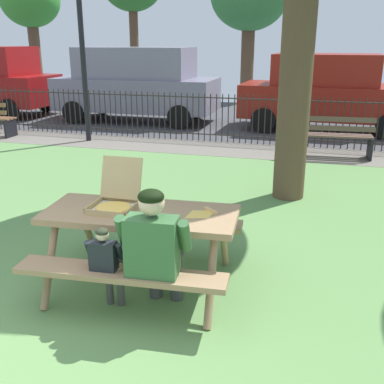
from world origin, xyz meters
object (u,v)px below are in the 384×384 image
pizza_box_open (116,199)px  child_at_table (107,261)px  picnic_table_foreground (141,229)px  adult_at_table (156,248)px  park_bench_center (331,137)px  parked_car_center (136,83)px  parked_car_right (327,92)px  lamp_post_walkway (80,13)px  pizza_slice_on_table (202,213)px  far_tree_left (30,2)px

pizza_box_open → child_at_table: size_ratio=0.59×
picnic_table_foreground → adult_at_table: (0.32, -0.48, 0.06)m
pizza_box_open → park_bench_center: 6.18m
parked_car_center → parked_car_right: 5.29m
pizza_box_open → park_bench_center: pizza_box_open is taller
child_at_table → lamp_post_walkway: lamp_post_walkway is taller
adult_at_table → parked_car_right: bearing=82.1°
picnic_table_foreground → parked_car_right: bearing=79.6°
lamp_post_walkway → child_at_table: bearing=-61.0°
picnic_table_foreground → park_bench_center: park_bench_center is taller
pizza_slice_on_table → pizza_box_open: bearing=-176.3°
pizza_box_open → parked_car_right: 9.06m
child_at_table → lamp_post_walkway: size_ratio=0.18×
far_tree_left → pizza_box_open: bearing=-54.6°
pizza_slice_on_table → lamp_post_walkway: 7.60m
child_at_table → adult_at_table: bearing=8.4°
lamp_post_walkway → parked_car_right: size_ratio=1.06×
parked_car_right → park_bench_center: bearing=-87.2°
child_at_table → park_bench_center: park_bench_center is taller
park_bench_center → lamp_post_walkway: (-5.51, 0.15, 2.42)m
pizza_slice_on_table → far_tree_left: bearing=127.6°
picnic_table_foreground → parked_car_right: 9.06m
pizza_box_open → lamp_post_walkway: (-3.47, 5.97, 1.98)m
pizza_slice_on_table → lamp_post_walkway: lamp_post_walkway is taller
parked_car_center → pizza_box_open: bearing=-69.0°
adult_at_table → picnic_table_foreground: bearing=123.8°
parked_car_center → parked_car_right: parked_car_center is taller
picnic_table_foreground → parked_car_center: (-3.66, 8.90, 0.50)m
park_bench_center → far_tree_left: size_ratio=0.32×
park_bench_center → lamp_post_walkway: lamp_post_walkway is taller
lamp_post_walkway → parked_car_right: 6.36m
pizza_slice_on_table → parked_car_center: 9.77m
picnic_table_foreground → parked_car_center: bearing=112.3°
adult_at_table → child_at_table: 0.45m
park_bench_center → parked_car_right: size_ratio=0.36×
lamp_post_walkway → far_tree_left: bearing=128.5°
adult_at_table → parked_car_right: parked_car_right is taller
picnic_table_foreground → adult_at_table: adult_at_table is taller
pizza_box_open → adult_at_table: size_ratio=0.41×
park_bench_center → parked_car_center: (-5.44, 3.04, 0.68)m
child_at_table → park_bench_center: (1.88, 6.40, -0.09)m
far_tree_left → picnic_table_foreground: bearing=-54.0°
pizza_box_open → adult_at_table: 0.81m
pizza_slice_on_table → adult_at_table: 0.64m
picnic_table_foreground → far_tree_left: 19.10m
pizza_slice_on_table → child_at_table: 0.96m
parked_car_center → park_bench_center: bearing=-29.2°
pizza_slice_on_table → adult_at_table: bearing=-113.5°
parked_car_center → parked_car_right: (5.29, 0.00, -0.09)m
picnic_table_foreground → far_tree_left: bearing=126.0°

